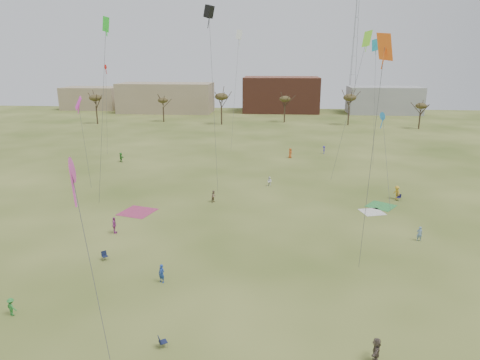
# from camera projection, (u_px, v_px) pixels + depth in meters

# --- Properties ---
(ground) EXTENTS (260.00, 260.00, 0.00)m
(ground) POSITION_uv_depth(u_px,v_px,m) (228.00, 278.00, 37.47)
(ground) COLOR #374A17
(ground) RESTS_ON ground
(flyer_near_center) EXTENTS (1.04, 0.83, 1.41)m
(flyer_near_center) POSITION_uv_depth(u_px,v_px,m) (11.00, 307.00, 31.86)
(flyer_near_center) COLOR #2B8333
(flyer_near_center) RESTS_ON ground
(flyer_near_right) EXTENTS (0.72, 0.63, 1.66)m
(flyer_near_right) POSITION_uv_depth(u_px,v_px,m) (162.00, 274.00, 36.50)
(flyer_near_right) COLOR #204095
(flyer_near_right) RESTS_ON ground
(spectator_fore_b) EXTENTS (0.90, 0.98, 1.62)m
(spectator_fore_b) POSITION_uv_depth(u_px,v_px,m) (214.00, 196.00, 56.85)
(spectator_fore_b) COLOR #886A56
(spectator_fore_b) RESTS_ON ground
(spectator_fore_c) EXTENTS (0.90, 1.69, 1.74)m
(spectator_fore_c) POSITION_uv_depth(u_px,v_px,m) (376.00, 350.00, 26.88)
(spectator_fore_c) COLOR brown
(spectator_fore_c) RESTS_ON ground
(flyer_mid_b) EXTENTS (1.09, 1.37, 1.85)m
(flyer_mid_b) POSITION_uv_depth(u_px,v_px,m) (397.00, 192.00, 58.06)
(flyer_mid_b) COLOR gold
(flyer_mid_b) RESTS_ON ground
(flyer_mid_c) EXTENTS (0.58, 0.38, 1.59)m
(flyer_mid_c) POSITION_uv_depth(u_px,v_px,m) (419.00, 234.00, 44.88)
(flyer_mid_c) COLOR #688AAD
(flyer_mid_c) RESTS_ON ground
(spectator_mid_d) EXTENTS (0.64, 1.16, 1.87)m
(spectator_mid_d) POSITION_uv_depth(u_px,v_px,m) (114.00, 225.00, 46.72)
(spectator_mid_d) COLOR #A74590
(spectator_mid_d) RESTS_ON ground
(spectator_mid_e) EXTENTS (0.84, 0.74, 1.46)m
(spectator_mid_e) POSITION_uv_depth(u_px,v_px,m) (270.00, 182.00, 63.89)
(spectator_mid_e) COLOR white
(spectator_mid_e) RESTS_ON ground
(flyer_far_a) EXTENTS (1.46, 1.55, 1.74)m
(flyer_far_a) POSITION_uv_depth(u_px,v_px,m) (121.00, 157.00, 78.76)
(flyer_far_a) COLOR #2A7928
(flyer_far_a) RESTS_ON ground
(flyer_far_b) EXTENTS (1.00, 1.10, 1.89)m
(flyer_far_b) POSITION_uv_depth(u_px,v_px,m) (290.00, 153.00, 81.87)
(flyer_far_b) COLOR #BD5420
(flyer_far_b) RESTS_ON ground
(flyer_far_c) EXTENTS (0.61, 1.02, 1.54)m
(flyer_far_c) POSITION_uv_depth(u_px,v_px,m) (324.00, 150.00, 85.52)
(flyer_far_c) COLOR #32229F
(flyer_far_c) RESTS_ON ground
(blanket_cream) EXTENTS (3.27, 3.27, 0.03)m
(blanket_cream) POSITION_uv_depth(u_px,v_px,m) (372.00, 212.00, 53.37)
(blanket_cream) COLOR silver
(blanket_cream) RESTS_ON ground
(blanket_plum) EXTENTS (4.76, 4.76, 0.03)m
(blanket_plum) POSITION_uv_depth(u_px,v_px,m) (137.00, 212.00, 53.38)
(blanket_plum) COLOR #A6335C
(blanket_plum) RESTS_ON ground
(blanket_olive) EXTENTS (4.44, 4.44, 0.03)m
(blanket_olive) POSITION_uv_depth(u_px,v_px,m) (381.00, 206.00, 55.54)
(blanket_olive) COLOR #338E40
(blanket_olive) RESTS_ON ground
(camp_chair_left) EXTENTS (0.74, 0.74, 0.87)m
(camp_chair_left) POSITION_uv_depth(u_px,v_px,m) (105.00, 258.00, 40.67)
(camp_chair_left) COLOR #131A34
(camp_chair_left) RESTS_ON ground
(camp_chair_center) EXTENTS (0.73, 0.71, 0.87)m
(camp_chair_center) POSITION_uv_depth(u_px,v_px,m) (163.00, 344.00, 28.44)
(camp_chair_center) COLOR #151B3A
(camp_chair_center) RESTS_ON ground
(camp_chair_right) EXTENTS (0.73, 0.74, 0.87)m
(camp_chair_right) POSITION_uv_depth(u_px,v_px,m) (398.00, 199.00, 57.64)
(camp_chair_right) COLOR #17153B
(camp_chair_right) RESTS_ON ground
(kites_aloft) EXTENTS (62.45, 67.84, 24.02)m
(kites_aloft) POSITION_uv_depth(u_px,v_px,m) (234.00, 43.00, 62.31)
(kites_aloft) COLOR red
(kites_aloft) RESTS_ON ground
(tree_line) EXTENTS (117.44, 49.32, 8.91)m
(tree_line) POSITION_uv_depth(u_px,v_px,m) (252.00, 103.00, 111.49)
(tree_line) COLOR #3A2B1E
(tree_line) RESTS_ON ground
(building_tan) EXTENTS (32.00, 14.00, 10.00)m
(building_tan) POSITION_uv_depth(u_px,v_px,m) (166.00, 98.00, 149.12)
(building_tan) COLOR #937F60
(building_tan) RESTS_ON ground
(building_brick) EXTENTS (26.00, 16.00, 12.00)m
(building_brick) POSITION_uv_depth(u_px,v_px,m) (281.00, 94.00, 150.26)
(building_brick) COLOR brown
(building_brick) RESTS_ON ground
(building_grey) EXTENTS (24.00, 12.00, 9.00)m
(building_grey) POSITION_uv_depth(u_px,v_px,m) (384.00, 100.00, 145.80)
(building_grey) COLOR gray
(building_grey) RESTS_ON ground
(building_tan_west) EXTENTS (20.00, 12.00, 8.00)m
(building_tan_west) POSITION_uv_depth(u_px,v_px,m) (92.00, 98.00, 158.63)
(building_tan_west) COLOR #937F60
(building_tan_west) RESTS_ON ground
(radio_tower) EXTENTS (1.51, 1.72, 41.00)m
(radio_tower) POSITION_uv_depth(u_px,v_px,m) (354.00, 55.00, 149.27)
(radio_tower) COLOR #9EA3A8
(radio_tower) RESTS_ON ground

